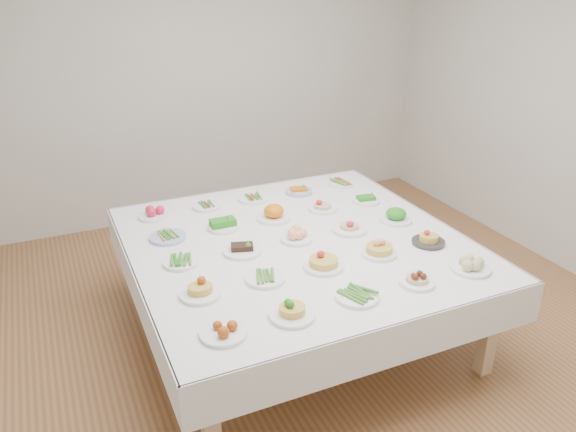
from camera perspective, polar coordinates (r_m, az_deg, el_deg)
name	(u,v)px	position (r m, az deg, el deg)	size (l,w,h in m)	color
room_envelope	(318,85)	(3.60, 3.02, 13.16)	(5.02, 5.02, 2.81)	#97603F
display_table	(297,249)	(3.96, 0.90, -3.38)	(2.27, 2.27, 0.75)	white
dish_0	(223,327)	(2.98, -6.61, -11.11)	(0.25, 0.25, 0.11)	white
dish_1	(292,306)	(3.09, 0.42, -9.11)	(0.26, 0.26, 0.15)	white
dish_2	(357,294)	(3.29, 7.04, -7.87)	(0.27, 0.25, 0.06)	white
dish_3	(417,277)	(3.49, 13.01, -6.10)	(0.22, 0.22, 0.10)	white
dish_4	(471,262)	(3.73, 18.09, -4.51)	(0.25, 0.25, 0.12)	white
dish_5	(200,286)	(3.32, -8.94, -7.04)	(0.24, 0.24, 0.14)	white
dish_6	(265,277)	(3.45, -2.31, -6.17)	(0.24, 0.24, 0.06)	white
dish_7	(324,258)	(3.56, 3.64, -4.24)	(0.25, 0.25, 0.15)	white
dish_8	(380,245)	(3.76, 9.29, -2.94)	(0.25, 0.24, 0.15)	white
dish_9	(429,237)	(3.99, 14.12, -2.11)	(0.22, 0.22, 0.12)	#2C2927
dish_10	(181,261)	(3.69, -10.82, -4.49)	(0.23, 0.22, 0.05)	white
dish_11	(242,247)	(3.77, -4.70, -3.11)	(0.25, 0.25, 0.11)	white
dish_12	(297,234)	(3.92, 0.88, -1.87)	(0.22, 0.22, 0.10)	white
dish_13	(350,223)	(4.08, 6.28, -0.68)	(0.25, 0.25, 0.14)	white
dish_14	(396,214)	(4.29, 10.92, 0.23)	(0.24, 0.24, 0.13)	white
dish_15	(168,236)	(4.04, -12.11, -1.99)	(0.26, 0.26, 0.05)	#4C66B2
dish_16	(223,223)	(4.12, -6.64, -0.69)	(0.23, 0.23, 0.11)	white
dish_17	(274,212)	(4.24, -1.45, 0.41)	(0.26, 0.26, 0.13)	white
dish_18	(323,204)	(4.41, 3.53, 1.19)	(0.22, 0.22, 0.11)	white
dish_19	(366,198)	(4.60, 7.94, 1.87)	(0.22, 0.22, 0.10)	white
dish_20	(153,212)	(4.40, -13.53, 0.37)	(0.23, 0.23, 0.10)	white
dish_21	(207,205)	(4.50, -8.24, 1.06)	(0.23, 0.23, 0.05)	white
dish_22	(254,198)	(4.61, -3.52, 1.85)	(0.25, 0.25, 0.05)	white
dish_23	(299,189)	(4.75, 1.11, 2.77)	(0.22, 0.22, 0.09)	#4C66B2
dish_24	(341,182)	(4.94, 5.44, 3.42)	(0.23, 0.22, 0.06)	white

